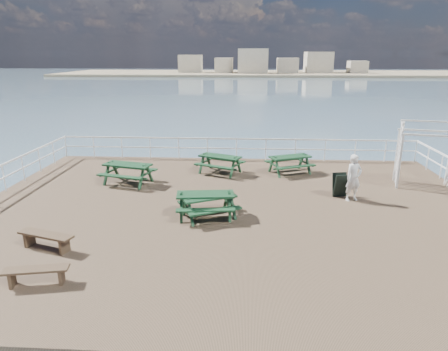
% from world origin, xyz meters
% --- Properties ---
extents(ground, '(18.00, 14.00, 0.30)m').
position_xyz_m(ground, '(0.00, 0.00, -0.15)').
color(ground, brown).
rests_on(ground, ground).
extents(sea_backdrop, '(300.00, 300.00, 9.20)m').
position_xyz_m(sea_backdrop, '(12.54, 134.07, -0.51)').
color(sea_backdrop, '#476277').
rests_on(sea_backdrop, ground).
extents(railing, '(17.77, 13.76, 1.10)m').
position_xyz_m(railing, '(-0.07, 2.57, 0.87)').
color(railing, white).
rests_on(railing, ground).
extents(picnic_table_a, '(2.27, 2.00, 0.94)m').
position_xyz_m(picnic_table_a, '(-4.34, 2.62, 0.60)').
color(picnic_table_a, '#13351F').
rests_on(picnic_table_a, ground).
extents(picnic_table_b, '(2.30, 2.12, 0.90)m').
position_xyz_m(picnic_table_b, '(-0.66, 4.34, 0.58)').
color(picnic_table_b, '#13351F').
rests_on(picnic_table_b, ground).
extents(picnic_table_c, '(2.25, 2.07, 0.89)m').
position_xyz_m(picnic_table_c, '(2.45, 4.53, 0.57)').
color(picnic_table_c, '#13351F').
rests_on(picnic_table_c, ground).
extents(picnic_table_d, '(2.01, 1.69, 0.90)m').
position_xyz_m(picnic_table_d, '(-0.80, -0.68, 0.58)').
color(picnic_table_d, '#13351F').
rests_on(picnic_table_d, ground).
extents(picnic_table_e, '(2.17, 2.01, 0.84)m').
position_xyz_m(picnic_table_e, '(-0.68, -0.74, 0.54)').
color(picnic_table_e, '#13351F').
rests_on(picnic_table_e, ground).
extents(flat_bench_near, '(1.49, 0.62, 0.42)m').
position_xyz_m(flat_bench_near, '(-4.28, -4.96, 0.31)').
color(flat_bench_near, brown).
rests_on(flat_bench_near, ground).
extents(flat_bench_far, '(1.66, 0.84, 0.47)m').
position_xyz_m(flat_bench_far, '(-4.90, -3.24, 0.35)').
color(flat_bench_far, brown).
rests_on(flat_bench_far, ground).
extents(trellis_arbor, '(2.35, 1.60, 2.67)m').
position_xyz_m(trellis_arbor, '(7.60, 2.95, 1.19)').
color(trellis_arbor, white).
rests_on(trellis_arbor, ground).
extents(sandwich_board, '(0.62, 0.51, 0.90)m').
position_xyz_m(sandwich_board, '(4.04, 1.53, 0.44)').
color(sandwich_board, black).
rests_on(sandwich_board, ground).
extents(person, '(0.73, 0.61, 1.71)m').
position_xyz_m(person, '(4.38, 1.14, 0.86)').
color(person, silver).
rests_on(person, ground).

